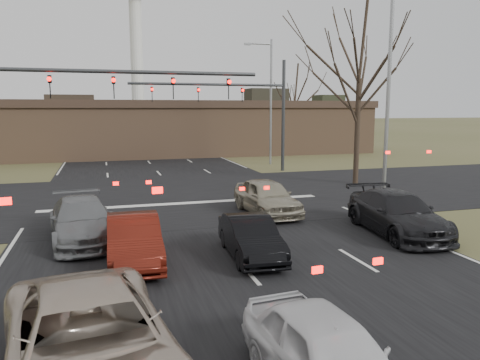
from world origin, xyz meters
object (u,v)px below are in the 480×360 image
object	(u,v)px
streetlight_right_far	(269,96)
car_red_ahead	(134,240)
streetlight_right_near	(385,86)
car_silver_ahead	(267,197)
mast_arm_far	(246,102)
mast_arm_near	(65,97)
car_white_sedan	(328,357)
car_grey_ahead	(82,220)
car_charcoal_sedan	(397,213)
car_silver_suv	(90,344)
building	(162,128)
car_black_hatch	(251,237)

from	to	relation	value
streetlight_right_far	car_red_ahead	bearing A→B (deg)	-118.97
streetlight_right_near	car_red_ahead	world-z (taller)	streetlight_right_near
car_silver_ahead	mast_arm_far	bearing A→B (deg)	73.18
mast_arm_near	car_white_sedan	xyz separation A→B (m)	(4.73, -15.86, -4.38)
streetlight_right_far	car_red_ahead	size ratio (longest dim) A/B	2.32
car_grey_ahead	car_silver_ahead	distance (m)	7.85
mast_arm_near	car_white_sedan	world-z (taller)	mast_arm_near
car_red_ahead	car_charcoal_sedan	bearing A→B (deg)	4.85
car_silver_ahead	car_silver_suv	bearing A→B (deg)	-125.41
car_white_sedan	car_red_ahead	bearing A→B (deg)	103.31
mast_arm_far	streetlight_right_near	bearing A→B (deg)	-78.53
car_red_ahead	mast_arm_near	bearing A→B (deg)	106.30
mast_arm_far	car_silver_suv	world-z (taller)	mast_arm_far
mast_arm_near	mast_arm_far	size ratio (longest dim) A/B	1.09
building	mast_arm_near	size ratio (longest dim) A/B	3.50
car_red_ahead	car_grey_ahead	bearing A→B (deg)	119.37
car_silver_suv	car_silver_ahead	world-z (taller)	car_silver_suv
mast_arm_near	car_red_ahead	xyz separation A→B (m)	(2.23, -8.26, -4.36)
streetlight_right_far	car_grey_ahead	bearing A→B (deg)	-125.68
mast_arm_far	streetlight_right_near	xyz separation A→B (m)	(2.64, -13.00, 0.57)
streetlight_right_far	car_black_hatch	xyz separation A→B (m)	(-8.82, -22.75, -4.95)
car_red_ahead	streetlight_right_near	bearing A→B (deg)	25.18
streetlight_right_far	car_red_ahead	distance (m)	25.91
building	car_red_ahead	bearing A→B (deg)	-98.55
mast_arm_near	car_red_ahead	distance (m)	9.60
car_black_hatch	car_grey_ahead	distance (m)	6.11
building	car_white_sedan	distance (m)	40.98
mast_arm_near	car_silver_ahead	bearing A→B (deg)	-21.55
building	mast_arm_far	xyz separation A→B (m)	(4.18, -15.00, 2.35)
mast_arm_near	car_silver_suv	bearing A→B (deg)	-85.63
mast_arm_far	car_charcoal_sedan	distance (m)	18.16
streetlight_right_far	car_charcoal_sedan	bearing A→B (deg)	-97.42
car_red_ahead	car_silver_ahead	distance (m)	7.82
building	streetlight_right_near	bearing A→B (deg)	-76.31
streetlight_right_near	car_silver_suv	world-z (taller)	streetlight_right_near
car_white_sedan	mast_arm_far	bearing A→B (deg)	70.60
streetlight_right_far	car_red_ahead	xyz separation A→B (m)	(-12.32, -22.26, -4.87)
mast_arm_near	car_charcoal_sedan	world-z (taller)	mast_arm_near
streetlight_right_near	car_silver_suv	xyz separation A→B (m)	(-12.94, -11.59, -4.78)
streetlight_right_far	car_white_sedan	xyz separation A→B (m)	(-9.82, -29.86, -4.90)
building	streetlight_right_near	xyz separation A→B (m)	(6.82, -28.00, 2.92)
building	streetlight_right_far	world-z (taller)	streetlight_right_far
mast_arm_far	car_red_ahead	xyz separation A→B (m)	(-9.18, -18.26, -4.31)
car_silver_suv	car_charcoal_sedan	size ratio (longest dim) A/B	1.09
building	mast_arm_far	bearing A→B (deg)	-74.42
mast_arm_near	streetlight_right_near	xyz separation A→B (m)	(14.05, -3.00, 0.51)
mast_arm_far	car_grey_ahead	distance (m)	19.21
streetlight_right_near	car_silver_ahead	distance (m)	7.56
building	car_red_ahead	world-z (taller)	building
streetlight_right_near	car_white_sedan	distance (m)	16.62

